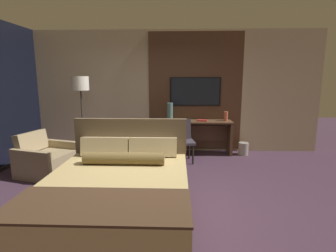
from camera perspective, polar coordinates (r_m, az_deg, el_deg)
ground_plane at (r=3.99m, az=-2.89°, el=-15.32°), size 16.00×16.00×0.00m
wall_back_tv_panel at (r=6.18m, az=-0.07°, el=7.43°), size 7.20×0.09×2.80m
bed at (r=3.40m, az=-10.85°, el=-14.20°), size 1.74×2.15×1.11m
desk at (r=6.05m, az=5.90°, el=-1.19°), size 1.65×0.46×0.77m
tv at (r=6.11m, az=5.95°, el=7.47°), size 1.17×0.04×0.66m
desk_chair at (r=5.49m, az=2.81°, el=-2.35°), size 0.57×0.57×0.87m
armchair_by_window at (r=5.29m, az=-24.99°, el=-6.73°), size 1.00×1.03×0.77m
floor_lamp at (r=5.65m, az=-18.48°, el=7.38°), size 0.34×0.34×1.76m
vase_tall at (r=5.96m, az=0.41°, el=3.13°), size 0.14×0.14×0.40m
vase_short at (r=6.07m, az=12.47°, el=2.11°), size 0.09×0.09×0.21m
book at (r=5.95m, az=7.45°, el=1.22°), size 0.25×0.19×0.03m
waste_bin at (r=6.22m, az=16.09°, el=-4.76°), size 0.22×0.22×0.28m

